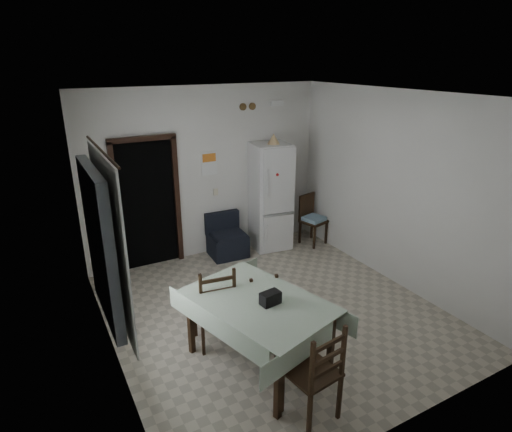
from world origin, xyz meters
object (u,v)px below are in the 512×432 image
at_px(fridge, 269,197).
at_px(navy_seat, 228,236).
at_px(dining_table, 258,332).
at_px(dining_chair_far_right, 259,302).
at_px(dining_chair_far_left, 214,304).
at_px(corner_chair, 314,220).
at_px(dining_chair_near_head, 312,371).

distance_m(fridge, navy_seat, 1.03).
relative_size(dining_table, dining_chair_far_right, 1.84).
xyz_separation_m(dining_table, dining_chair_far_left, (-0.27, 0.61, 0.12)).
xyz_separation_m(navy_seat, corner_chair, (1.63, -0.30, 0.09)).
distance_m(fridge, corner_chair, 0.97).
bearing_deg(dining_chair_far_right, fridge, -113.79).
bearing_deg(dining_chair_far_left, dining_table, 121.59).
bearing_deg(fridge, dining_chair_near_head, -107.62).
relative_size(dining_chair_far_left, dining_chair_far_right, 1.23).
distance_m(dining_chair_far_right, dining_chair_near_head, 1.45).
xyz_separation_m(fridge, navy_seat, (-0.84, 0.00, -0.59)).
bearing_deg(dining_chair_far_right, navy_seat, -95.98).
bearing_deg(dining_chair_far_left, navy_seat, -111.20).
height_order(corner_chair, dining_chair_near_head, dining_chair_near_head).
height_order(fridge, dining_chair_far_right, fridge).
xyz_separation_m(dining_chair_far_left, dining_chair_far_right, (0.58, -0.08, -0.10)).
height_order(dining_chair_far_left, dining_chair_near_head, dining_chair_far_left).
bearing_deg(fridge, dining_chair_far_left, -126.29).
bearing_deg(dining_chair_far_left, fridge, -125.68).
relative_size(navy_seat, dining_chair_far_right, 0.86).
distance_m(corner_chair, dining_chair_near_head, 4.17).
height_order(dining_table, dining_chair_far_left, dining_chair_far_left).
xyz_separation_m(dining_chair_far_left, dining_chair_near_head, (0.35, -1.51, -0.00)).
distance_m(dining_table, dining_chair_far_right, 0.61).
bearing_deg(navy_seat, dining_table, -104.93).
xyz_separation_m(fridge, corner_chair, (0.78, -0.30, -0.49)).
distance_m(navy_seat, dining_chair_near_head, 3.76).
relative_size(navy_seat, dining_table, 0.47).
bearing_deg(fridge, dining_chair_far_right, -115.99).
distance_m(navy_seat, corner_chair, 1.66).
bearing_deg(corner_chair, dining_table, -150.69).
bearing_deg(dining_chair_far_right, dining_chair_near_head, 90.10).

